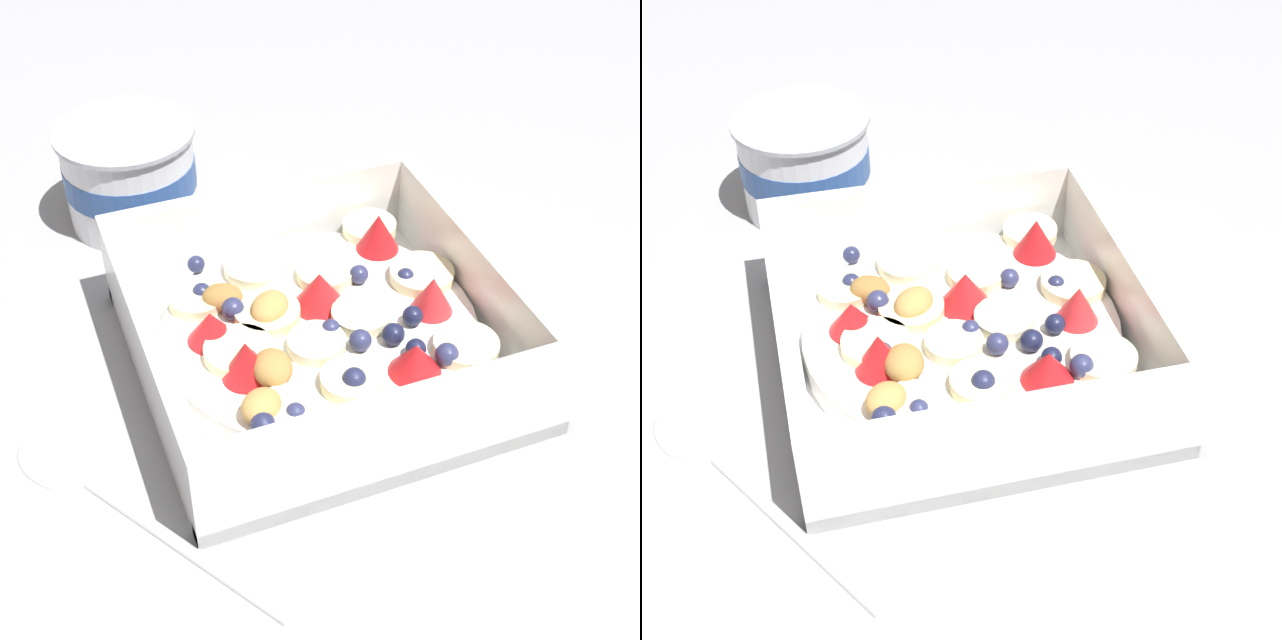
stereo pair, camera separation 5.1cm
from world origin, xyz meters
TOP-DOWN VIEW (x-y plane):
  - ground_plane at (0.00, 0.00)m, footprint 2.40×2.40m
  - fruit_bowl at (0.02, -0.02)m, footprint 0.20×0.20m
  - spoon at (-0.12, -0.06)m, footprint 0.11×0.16m
  - yogurt_cup at (-0.05, 0.16)m, footprint 0.09×0.09m

SIDE VIEW (x-z plane):
  - ground_plane at x=0.00m, z-range 0.00..0.00m
  - spoon at x=-0.12m, z-range 0.00..0.01m
  - fruit_bowl at x=0.02m, z-range -0.01..0.05m
  - yogurt_cup at x=-0.05m, z-range 0.00..0.07m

